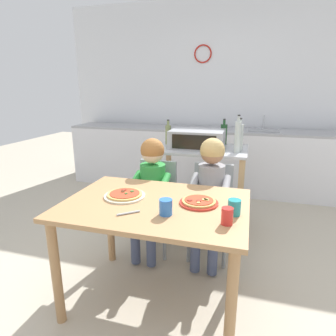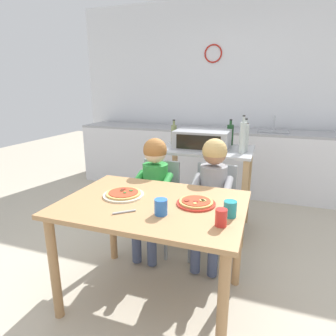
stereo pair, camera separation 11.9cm
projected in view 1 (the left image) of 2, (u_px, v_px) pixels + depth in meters
The scene contains 21 objects.
ground_plane at pixel (189, 227), 3.10m from camera, with size 11.31×11.31×0.00m, color #B7AD99.
back_wall_tiled at pixel (215, 95), 4.36m from camera, with size 4.64×0.14×2.70m.
kitchen_counter at pixel (209, 159), 4.22m from camera, with size 4.18×0.60×1.09m.
kitchen_island_cart at pixel (200, 175), 2.98m from camera, with size 0.92×0.63×0.87m.
toaster_oven at pixel (197, 139), 2.87m from camera, with size 0.53×0.38×0.18m.
bottle_brown_beer at pixel (168, 134), 3.05m from camera, with size 0.06×0.06×0.26m.
bottle_clear_vinegar at pixel (240, 137), 2.73m from camera, with size 0.07×0.07×0.31m.
bottle_tall_green_wine at pixel (238, 137), 2.65m from camera, with size 0.06×0.06×0.35m.
bottle_dark_olive_oil at pixel (224, 134), 3.06m from camera, with size 0.07×0.07×0.27m.
bottle_slim_sauce at pixel (238, 133), 3.01m from camera, with size 0.06×0.06×0.29m.
dining_table at pixel (155, 218), 1.88m from camera, with size 1.18×0.84×0.75m.
dining_chair_left at pixel (155, 199), 2.61m from camera, with size 0.36×0.36×0.81m.
dining_chair_right at pixel (211, 204), 2.50m from camera, with size 0.36×0.36×0.81m.
child_in_green_shirt at pixel (151, 182), 2.45m from camera, with size 0.32×0.42×1.03m.
child_in_grey_shirt at pixel (210, 186), 2.34m from camera, with size 0.32×0.42×1.05m.
pizza_plate_cream at pixel (125, 195), 1.94m from camera, with size 0.28×0.28×0.03m.
pizza_plate_red_rimmed at pixel (199, 202), 1.82m from camera, with size 0.25×0.25×0.03m.
drinking_cup_red at pixel (227, 216), 1.54m from camera, with size 0.06×0.06×0.09m, color red.
drinking_cup_teal at pixel (234, 207), 1.66m from camera, with size 0.08×0.08×0.09m, color teal.
drinking_cup_blue at pixel (166, 207), 1.66m from camera, with size 0.08×0.08×0.09m, color blue.
serving_spoon at pixel (128, 213), 1.68m from camera, with size 0.01×0.01×0.14m, color #B7BABF.
Camera 1 is at (0.56, -1.63, 1.46)m, focal length 30.52 mm.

